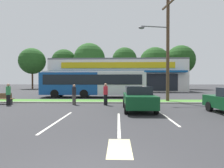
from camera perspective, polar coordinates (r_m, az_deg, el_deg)
grass_median at (r=17.40m, az=0.18°, el=-5.45°), size 56.00×2.20×0.12m
curb_lip at (r=16.19m, az=0.04°, el=-5.92°), size 56.00×0.24×0.12m
parking_stripe_0 at (r=9.46m, az=-16.65°, el=-11.11°), size 0.12×4.80×0.01m
parking_stripe_1 at (r=8.72m, az=2.19°, el=-12.11°), size 0.12×4.80×0.01m
parking_stripe_2 at (r=10.66m, az=16.61°, el=-9.76°), size 0.12×4.80×0.01m
lot_arrow at (r=5.58m, az=2.39°, el=-19.60°), size 0.70×1.60×0.01m
storefront_building at (r=40.30m, az=1.80°, el=2.55°), size 26.39×15.31×6.40m
tree_far_left at (r=53.31m, az=-23.98°, el=6.65°), size 6.97×6.97×10.97m
tree_left at (r=51.34m, az=-14.95°, el=6.79°), size 6.87×6.87×10.80m
tree_mid_left at (r=49.02m, az=-7.17°, el=7.94°), size 8.33×8.33×12.25m
tree_mid at (r=45.75m, az=3.99°, el=7.62°), size 6.26×6.26×10.56m
tree_mid_right at (r=48.38m, az=13.41°, el=6.64°), size 7.93×7.93×10.89m
tree_right at (r=50.28m, az=20.90°, el=7.16°), size 7.47×7.47×11.33m
utility_pole at (r=18.07m, az=16.88°, el=11.30°), size 3.13×2.38×9.83m
city_bus at (r=22.59m, az=-5.90°, el=0.31°), size 12.90×2.70×3.25m
bus_stop_bench at (r=18.17m, az=-31.21°, el=-3.90°), size 1.60×0.45×0.95m
car_0 at (r=28.74m, az=5.45°, el=-1.54°), size 4.77×1.97×1.53m
car_3 at (r=12.34m, az=8.38°, el=-4.49°), size 2.02×4.40×1.61m
pedestrian_near_bench at (r=14.83m, az=-2.04°, el=-3.25°), size 0.36×0.36×1.81m
pedestrian_by_pole at (r=15.76m, az=9.97°, el=-3.43°), size 0.32×0.32×1.58m
pedestrian_mid at (r=17.10m, az=-30.06°, el=-2.85°), size 0.36×0.36×1.78m
pedestrian_far at (r=15.45m, az=-11.95°, el=-3.28°), size 0.34×0.34×1.71m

